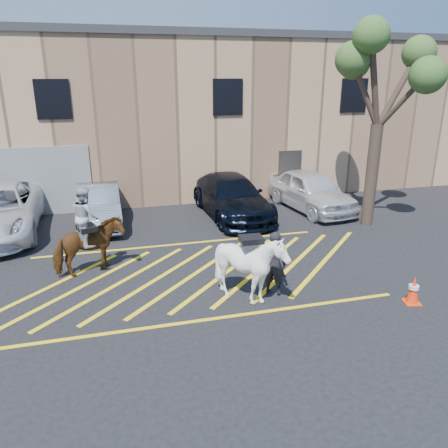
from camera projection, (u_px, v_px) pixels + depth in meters
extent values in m
plane|color=black|center=(192.00, 271.00, 12.91)|extent=(90.00, 90.00, 0.00)
imported|color=gray|center=(99.00, 205.00, 16.76)|extent=(1.65, 4.54, 1.49)
imported|color=black|center=(231.00, 196.00, 17.80)|extent=(2.53, 5.62, 1.60)
imported|color=white|center=(310.00, 190.00, 18.58)|extent=(2.57, 5.07, 1.65)
imported|color=black|center=(274.00, 263.00, 11.31)|extent=(0.75, 0.72, 1.73)
cube|color=tan|center=(147.00, 115.00, 22.76)|extent=(32.00, 10.00, 7.00)
cube|color=#2D2D30|center=(143.00, 40.00, 21.58)|extent=(32.20, 10.20, 0.30)
cube|color=black|center=(53.00, 99.00, 16.82)|extent=(1.30, 0.08, 1.50)
cube|color=black|center=(228.00, 97.00, 18.52)|extent=(1.30, 0.08, 1.50)
cube|color=black|center=(354.00, 96.00, 19.97)|extent=(1.30, 0.08, 1.50)
cube|color=#38332D|center=(289.00, 174.00, 20.38)|extent=(1.10, 0.08, 2.20)
cube|color=yellow|center=(39.00, 292.00, 11.61)|extent=(4.20, 4.20, 0.01)
cube|color=yellow|center=(80.00, 287.00, 11.87)|extent=(4.20, 4.20, 0.01)
cube|color=yellow|center=(119.00, 283.00, 12.12)|extent=(4.20, 4.20, 0.01)
cube|color=yellow|center=(157.00, 279.00, 12.38)|extent=(4.20, 4.20, 0.01)
cube|color=yellow|center=(194.00, 275.00, 12.63)|extent=(4.20, 4.20, 0.01)
cube|color=yellow|center=(229.00, 271.00, 12.89)|extent=(4.20, 4.20, 0.01)
cube|color=yellow|center=(262.00, 267.00, 13.14)|extent=(4.20, 4.20, 0.01)
cube|color=yellow|center=(294.00, 263.00, 13.40)|extent=(4.20, 4.20, 0.01)
cube|color=yellow|center=(325.00, 260.00, 13.65)|extent=(4.20, 4.20, 0.01)
cube|color=yellow|center=(180.00, 244.00, 14.92)|extent=(9.50, 0.12, 0.01)
cube|color=yellow|center=(214.00, 319.00, 10.35)|extent=(9.50, 0.12, 0.01)
imported|color=#5C3615|center=(89.00, 247.00, 12.47)|extent=(2.14, 1.50, 1.65)
imported|color=#A2A5AD|center=(85.00, 216.00, 12.17)|extent=(0.88, 0.99, 1.68)
cube|color=black|center=(87.00, 228.00, 12.28)|extent=(0.62, 0.68, 0.14)
imported|color=white|center=(251.00, 267.00, 10.87)|extent=(1.61, 1.79, 1.89)
cube|color=black|center=(251.00, 239.00, 10.63)|extent=(0.58, 0.49, 0.14)
cube|color=#FC460A|center=(412.00, 302.00, 11.08)|extent=(0.46, 0.46, 0.03)
cone|color=#FF320A|center=(414.00, 289.00, 10.96)|extent=(0.32, 0.32, 0.70)
cylinder|color=silver|center=(414.00, 287.00, 10.94)|extent=(0.25, 0.25, 0.10)
cylinder|color=#423328|center=(371.00, 176.00, 16.37)|extent=(0.44, 0.44, 3.80)
cylinder|color=#443629|center=(398.00, 90.00, 15.69)|extent=(1.76, 0.51, 2.68)
cylinder|color=#403027|center=(365.00, 94.00, 16.20)|extent=(0.33, 1.88, 2.34)
cylinder|color=#4D3B2E|center=(365.00, 94.00, 15.27)|extent=(1.40, 0.20, 2.39)
cylinder|color=#45382A|center=(401.00, 103.00, 14.91)|extent=(0.78, 1.62, 1.96)
cylinder|color=#49352C|center=(374.00, 84.00, 14.93)|extent=(1.16, 0.77, 3.11)
sphere|color=#4D652B|center=(419.00, 53.00, 15.60)|extent=(1.20, 1.20, 1.20)
sphere|color=#49672C|center=(354.00, 63.00, 16.61)|extent=(1.20, 1.20, 1.20)
sphere|color=#486129|center=(353.00, 59.00, 14.75)|extent=(1.20, 1.20, 1.20)
sphere|color=#3A662B|center=(428.00, 75.00, 14.04)|extent=(1.20, 1.20, 1.20)
sphere|color=#467030|center=(371.00, 35.00, 14.08)|extent=(1.20, 1.20, 1.20)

